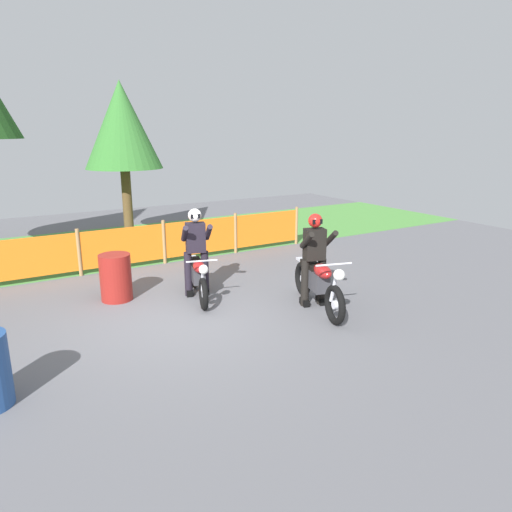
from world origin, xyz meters
TOP-DOWN VIEW (x-y plane):
  - ground at (0.00, 0.00)m, footprint 24.00×24.00m
  - grass_verge at (0.00, 5.84)m, footprint 24.00×5.02m
  - barrier_fence at (0.00, 3.33)m, footprint 9.80×0.08m
  - tree_near_left at (1.11, 6.66)m, footprint 2.19×2.19m
  - motorcycle_lead at (0.65, 0.67)m, footprint 0.74×1.83m
  - motorcycle_trailing at (2.24, -0.95)m, footprint 0.83×2.08m
  - rider_lead at (0.71, 0.87)m, footprint 0.65×0.76m
  - rider_trailing at (2.29, -0.75)m, footprint 0.65×0.66m
  - oil_drum at (-0.71, 1.39)m, footprint 0.58×0.58m

SIDE VIEW (x-z plane):
  - ground at x=0.00m, z-range -0.02..0.00m
  - grass_verge at x=0.00m, z-range 0.00..0.01m
  - motorcycle_lead at x=0.65m, z-range -0.01..0.88m
  - oil_drum at x=-0.71m, z-range 0.00..0.88m
  - motorcycle_trailing at x=2.24m, z-range -0.02..0.99m
  - barrier_fence at x=0.00m, z-range 0.02..1.07m
  - rider_trailing at x=2.29m, z-range 0.07..1.76m
  - rider_lead at x=0.71m, z-range 0.11..1.80m
  - tree_near_left at x=1.11m, z-range 0.99..5.45m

